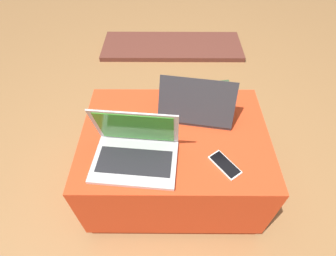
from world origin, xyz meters
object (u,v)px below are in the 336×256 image
(cell_phone, at_px, (225,165))
(backpack, at_px, (204,112))
(laptop_far, at_px, (196,107))
(laptop_near, at_px, (135,150))

(cell_phone, distance_m, backpack, 0.69)
(cell_phone, relative_size, backpack, 0.35)
(cell_phone, height_order, backpack, cell_phone)
(laptop_far, bearing_deg, backpack, -99.69)
(laptop_near, relative_size, backpack, 0.85)
(laptop_near, bearing_deg, backpack, 60.94)
(laptop_near, height_order, backpack, laptop_near)
(laptop_near, xyz_separation_m, cell_phone, (0.40, -0.05, -0.05))
(laptop_far, distance_m, backpack, 0.45)
(laptop_far, xyz_separation_m, cell_phone, (0.11, -0.33, -0.04))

